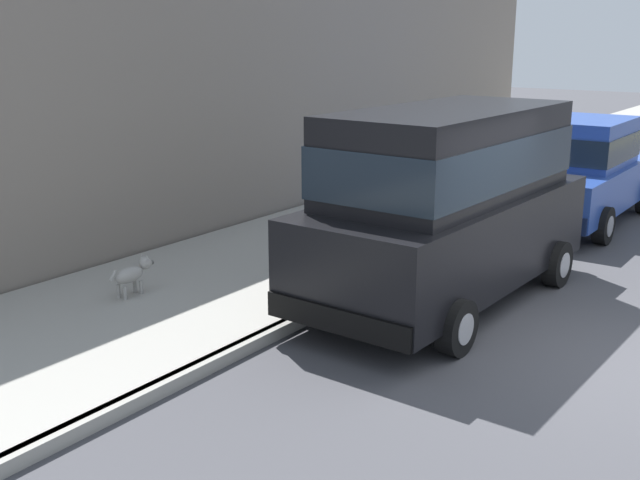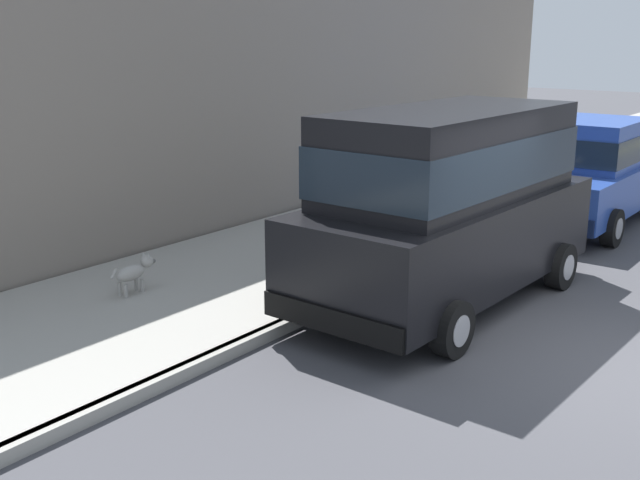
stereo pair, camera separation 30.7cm
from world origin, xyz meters
name	(u,v)px [view 1 (the left image)]	position (x,y,z in m)	size (l,w,h in m)	color
ground_plane	(598,355)	(0.00, 0.00, 0.00)	(80.00, 80.00, 0.00)	#424247
curb	(354,293)	(-3.20, 0.00, 0.07)	(0.16, 64.00, 0.14)	gray
sidewalk	(250,270)	(-5.00, 0.00, 0.07)	(3.60, 64.00, 0.14)	#99968E
car_black_van	(448,197)	(-2.19, 0.62, 1.39)	(2.24, 4.96, 2.52)	black
car_blue_sedan	(578,169)	(-2.20, 6.04, 0.98)	(2.05, 4.60, 1.92)	#28479E
dog_grey	(133,273)	(-5.39, -1.85, 0.43)	(0.21, 0.75, 0.49)	#999691
building_facade	(306,97)	(-7.10, 4.22, 2.18)	(0.50, 20.00, 4.37)	slate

